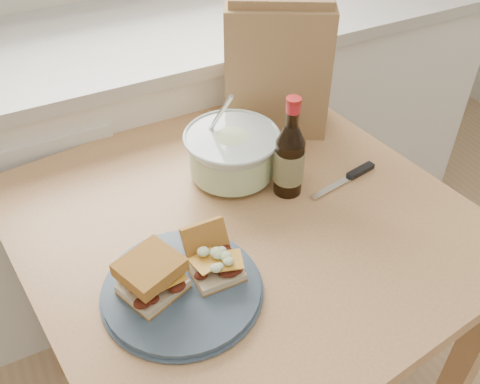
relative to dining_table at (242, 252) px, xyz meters
name	(u,v)px	position (x,y,z in m)	size (l,w,h in m)	color
cabinet_run	(162,149)	(0.06, 0.76, -0.21)	(2.50, 0.64, 0.94)	white
dining_table	(242,252)	(0.00, 0.00, 0.00)	(1.07, 1.07, 0.79)	tan
plate	(182,289)	(-0.20, -0.14, 0.13)	(0.31, 0.31, 0.02)	#3A4C5F
sandwich_left	(151,276)	(-0.26, -0.12, 0.18)	(0.14, 0.13, 0.08)	beige
sandwich_right	(213,258)	(-0.13, -0.12, 0.16)	(0.10, 0.13, 0.08)	beige
coleslaw_bowl	(232,156)	(0.05, 0.15, 0.18)	(0.23, 0.23, 0.23)	silver
beer_bottle	(289,158)	(0.14, 0.04, 0.21)	(0.07, 0.07, 0.25)	black
knife	(353,175)	(0.31, 0.00, 0.12)	(0.21, 0.06, 0.01)	silver
paper_bag	(277,66)	(0.26, 0.31, 0.29)	(0.27, 0.17, 0.35)	#A87D51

